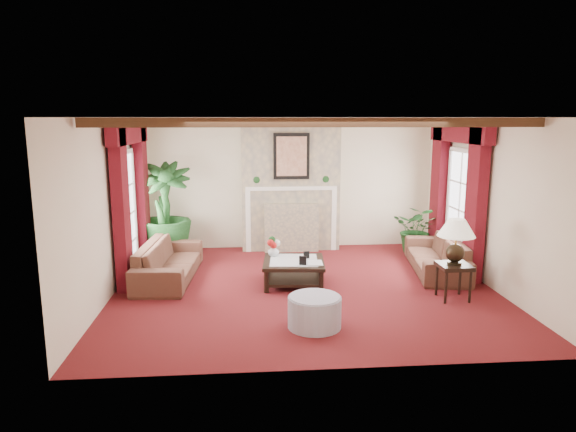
{
  "coord_description": "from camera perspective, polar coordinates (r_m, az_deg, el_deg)",
  "views": [
    {
      "loc": [
        -0.92,
        -7.87,
        2.69
      ],
      "look_at": [
        -0.23,
        0.4,
        1.11
      ],
      "focal_mm": 32.0,
      "sensor_mm": 36.0,
      "label": 1
    }
  ],
  "objects": [
    {
      "name": "table_lamp",
      "position": [
        8.02,
        18.14,
        -2.67
      ],
      "size": [
        0.56,
        0.56,
        0.71
      ],
      "primitive_type": null,
      "color": "black",
      "rests_on": "side_table"
    },
    {
      "name": "potted_palm",
      "position": [
        10.24,
        -13.5,
        -1.73
      ],
      "size": [
        1.18,
        1.94,
        1.05
      ],
      "primitive_type": "imported",
      "rotation": [
        0.0,
        0.0,
        -0.04
      ],
      "color": "black",
      "rests_on": "ground"
    },
    {
      "name": "fireplace",
      "position": [
        10.47,
        0.29,
        10.84
      ],
      "size": [
        2.0,
        0.52,
        2.7
      ],
      "primitive_type": null,
      "color": "tan",
      "rests_on": "ground"
    },
    {
      "name": "french_door_left",
      "position": [
        9.12,
        -17.86,
        6.76
      ],
      "size": [
        0.1,
        1.1,
        2.16
      ],
      "primitive_type": null,
      "color": "white",
      "rests_on": "ground"
    },
    {
      "name": "sofa_right",
      "position": [
        9.49,
        16.21,
        -3.6
      ],
      "size": [
        2.24,
        1.22,
        0.81
      ],
      "primitive_type": "imported",
      "rotation": [
        0.0,
        0.0,
        -1.72
      ],
      "color": "#330E15",
      "rests_on": "ground"
    },
    {
      "name": "ottoman",
      "position": [
        6.81,
        2.96,
        -10.62
      ],
      "size": [
        0.7,
        0.7,
        0.41
      ],
      "primitive_type": "cylinder",
      "color": "gray",
      "rests_on": "ground"
    },
    {
      "name": "french_door_right",
      "position": [
        9.71,
        19.02,
        6.9
      ],
      "size": [
        0.1,
        1.1,
        2.16
      ],
      "primitive_type": null,
      "color": "white",
      "rests_on": "ground"
    },
    {
      "name": "right_wall",
      "position": [
        8.9,
        21.45,
        1.38
      ],
      "size": [
        0.02,
        5.5,
        2.7
      ],
      "primitive_type": "cube",
      "color": "beige",
      "rests_on": "ground"
    },
    {
      "name": "sofa_left",
      "position": [
        8.93,
        -13.13,
        -4.24
      ],
      "size": [
        2.22,
        0.91,
        0.83
      ],
      "primitive_type": "imported",
      "rotation": [
        0.0,
        0.0,
        1.5
      ],
      "color": "#330E15",
      "rests_on": "ground"
    },
    {
      "name": "back_wall",
      "position": [
        10.75,
        0.19,
        3.63
      ],
      "size": [
        6.0,
        0.02,
        2.7
      ],
      "primitive_type": "cube",
      "color": "beige",
      "rests_on": "ground"
    },
    {
      "name": "curtains_left",
      "position": [
        9.08,
        -17.33,
        9.43
      ],
      "size": [
        0.2,
        2.4,
        2.55
      ],
      "primitive_type": null,
      "color": "#48090E",
      "rests_on": "ground"
    },
    {
      "name": "photo_frame_b",
      "position": [
        8.51,
        2.06,
        -4.37
      ],
      "size": [
        0.1,
        0.04,
        0.13
      ],
      "primitive_type": null,
      "rotation": [
        0.0,
        0.0,
        0.19
      ],
      "color": "black",
      "rests_on": "coffee_table"
    },
    {
      "name": "ceiling_beams",
      "position": [
        7.93,
        1.94,
        10.42
      ],
      "size": [
        6.0,
        3.0,
        0.12
      ],
      "primitive_type": null,
      "color": "#351D11",
      "rests_on": "ceiling"
    },
    {
      "name": "floor",
      "position": [
        8.37,
        1.82,
        -7.96
      ],
      "size": [
        6.0,
        6.0,
        0.0
      ],
      "primitive_type": "plane",
      "color": "#4E0F0E",
      "rests_on": "ground"
    },
    {
      "name": "curtains_right",
      "position": [
        9.65,
        18.56,
        9.41
      ],
      "size": [
        0.2,
        2.4,
        2.55
      ],
      "primitive_type": null,
      "color": "#48090E",
      "rests_on": "ground"
    },
    {
      "name": "photo_frame_a",
      "position": [
        8.12,
        1.65,
        -5.01
      ],
      "size": [
        0.11,
        0.06,
        0.15
      ],
      "primitive_type": null,
      "rotation": [
        0.0,
        0.0,
        -0.4
      ],
      "color": "black",
      "rests_on": "coffee_table"
    },
    {
      "name": "book",
      "position": [
        8.19,
        2.23,
        -4.29
      ],
      "size": [
        0.24,
        0.05,
        0.32
      ],
      "primitive_type": "imported",
      "rotation": [
        0.0,
        0.0,
        -0.05
      ],
      "color": "black",
      "rests_on": "coffee_table"
    },
    {
      "name": "coffee_table",
      "position": [
        8.48,
        0.64,
        -6.27
      ],
      "size": [
        1.07,
        1.07,
        0.4
      ],
      "primitive_type": null,
      "rotation": [
        0.0,
        0.0,
        -0.09
      ],
      "color": "black",
      "rests_on": "ground"
    },
    {
      "name": "flower_vase",
      "position": [
        8.66,
        -1.63,
        -3.89
      ],
      "size": [
        0.33,
        0.33,
        0.19
      ],
      "primitive_type": "imported",
      "rotation": [
        0.0,
        0.0,
        0.37
      ],
      "color": "silver",
      "rests_on": "coffee_table"
    },
    {
      "name": "side_table",
      "position": [
        8.18,
        17.88,
        -6.94
      ],
      "size": [
        0.49,
        0.49,
        0.54
      ],
      "primitive_type": null,
      "rotation": [
        0.0,
        0.0,
        0.06
      ],
      "color": "black",
      "rests_on": "ground"
    },
    {
      "name": "left_wall",
      "position": [
        8.25,
        -19.28,
        0.84
      ],
      "size": [
        0.02,
        5.5,
        2.7
      ],
      "primitive_type": "cube",
      "color": "beige",
      "rests_on": "ground"
    },
    {
      "name": "small_plant",
      "position": [
        10.7,
        14.1,
        -2.0
      ],
      "size": [
        1.77,
        1.78,
        0.76
      ],
      "primitive_type": "imported",
      "rotation": [
        0.0,
        0.0,
        -0.58
      ],
      "color": "black",
      "rests_on": "ground"
    },
    {
      "name": "ceiling",
      "position": [
        7.93,
        1.94,
        10.86
      ],
      "size": [
        6.0,
        6.0,
        0.0
      ],
      "primitive_type": "plane",
      "rotation": [
        3.14,
        0.0,
        0.0
      ],
      "color": "white",
      "rests_on": "floor"
    }
  ]
}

